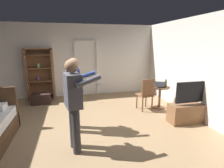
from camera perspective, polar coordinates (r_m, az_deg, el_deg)
ground_plane at (r=4.36m, az=-9.80°, el=-14.69°), size 6.82×6.82×0.00m
wall_back at (r=6.92m, az=-12.05°, el=7.46°), size 6.44×0.12×2.72m
wall_right at (r=5.15m, az=27.27°, el=4.36°), size 0.12×6.18×2.72m
doorway_frame at (r=6.88m, az=-8.30°, el=6.41°), size 0.93×0.08×2.13m
bookshelf at (r=6.82m, az=-22.40°, el=3.58°), size 0.92×0.32×1.85m
tv_flatscreen at (r=5.04m, az=24.18°, el=-7.87°), size 1.14×0.40×1.09m
side_table at (r=5.72m, az=15.32°, el=-3.04°), size 0.60×0.60×0.70m
laptop at (r=5.59m, az=15.29°, el=-0.39°), size 0.41×0.42×0.17m
bottle_on_table at (r=5.64m, az=17.17°, el=0.14°), size 0.06×0.06×0.25m
wooden_chair at (r=5.39m, az=11.07°, el=-2.95°), size 0.48×0.48×0.99m
person_blue_shirt at (r=3.28m, az=-12.37°, el=-5.08°), size 0.72×0.59×1.75m
person_striped_shirt at (r=4.07m, az=-11.93°, el=-1.84°), size 0.65×0.59×1.71m
suitcase_dark at (r=6.43m, az=-22.13°, el=-4.48°), size 0.62×0.37×0.35m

